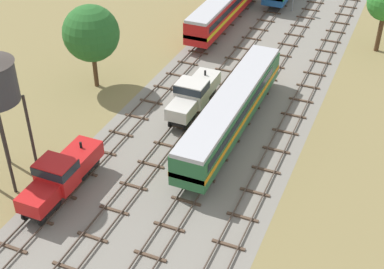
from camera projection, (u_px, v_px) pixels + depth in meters
ground_plane at (263, 51)px, 62.11m from camera, size 480.00×480.00×0.00m
ballast_bed at (263, 51)px, 62.11m from camera, size 17.43×176.00×0.01m
track_far_left at (212, 37)px, 64.96m from camera, size 2.40×126.00×0.29m
track_left at (248, 43)px, 63.51m from camera, size 2.40×126.00×0.29m
track_centre_left at (284, 49)px, 62.07m from camera, size 2.40×126.00×0.29m
track_centre at (323, 56)px, 60.62m from camera, size 2.40×126.00×0.29m
shunter_loco_far_left_nearest at (61, 174)px, 40.09m from camera, size 2.74×8.46×3.10m
diesel_railcar_centre_left_near at (232, 108)px, 46.67m from camera, size 2.96×20.50×3.80m
shunter_loco_left_mid at (193, 93)px, 49.96m from camera, size 2.74×8.46×3.10m
diesel_railcar_far_left_midfar at (226, 5)px, 67.02m from camera, size 2.96×20.50×3.80m
lineside_tree_1 at (91, 33)px, 52.03m from camera, size 5.56×5.56×8.56m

